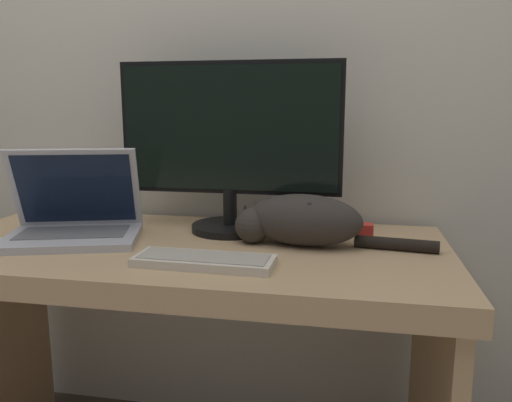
# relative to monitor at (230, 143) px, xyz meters

# --- Properties ---
(wall_back) EXTENTS (6.40, 0.06, 2.60)m
(wall_back) POSITION_rel_monitor_xyz_m (-0.08, 0.22, 0.32)
(wall_back) COLOR beige
(wall_back) RESTS_ON ground_plane
(desk) EXTENTS (1.38, 0.64, 0.73)m
(desk) POSITION_rel_monitor_xyz_m (-0.08, -0.16, -0.41)
(desk) COLOR tan
(desk) RESTS_ON ground_plane
(monitor) EXTENTS (0.64, 0.23, 0.48)m
(monitor) POSITION_rel_monitor_xyz_m (0.00, 0.00, 0.00)
(monitor) COLOR black
(monitor) RESTS_ON desk
(laptop) EXTENTS (0.41, 0.34, 0.25)m
(laptop) POSITION_rel_monitor_xyz_m (-0.40, -0.17, -0.21)
(laptop) COLOR #B7B7BC
(laptop) RESTS_ON desk
(external_keyboard) EXTENTS (0.33, 0.12, 0.02)m
(external_keyboard) POSITION_rel_monitor_xyz_m (0.02, -0.33, -0.25)
(external_keyboard) COLOR beige
(external_keyboard) RESTS_ON desk
(cat) EXTENTS (0.52, 0.18, 0.14)m
(cat) POSITION_rel_monitor_xyz_m (0.22, -0.12, -0.19)
(cat) COLOR #332D28
(cat) RESTS_ON desk
(small_toy) EXTENTS (0.04, 0.04, 0.04)m
(small_toy) POSITION_rel_monitor_xyz_m (0.39, -0.02, -0.24)
(small_toy) COLOR red
(small_toy) RESTS_ON desk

